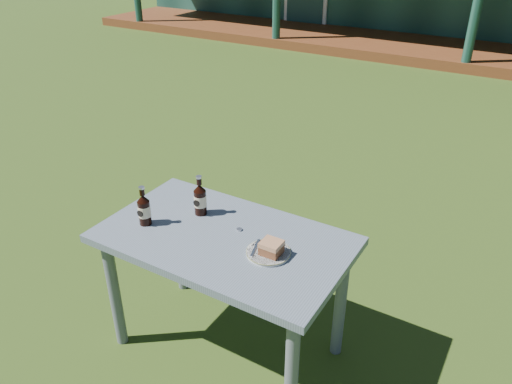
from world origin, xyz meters
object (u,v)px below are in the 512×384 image
Objects in this scene: cafe_table at (224,253)px; cake_slice at (271,248)px; plate at (268,252)px; cola_bottle_near at (200,199)px; cola_bottle_far at (144,209)px.

cake_slice is (0.27, -0.02, 0.15)m from cafe_table.
cola_bottle_near is at bearing 164.97° from plate.
cafe_table is 5.88× the size of plate.
cola_bottle_near is 0.28m from cola_bottle_far.
cafe_table is 13.04× the size of cake_slice.
cola_bottle_far reaches higher than cake_slice.
plate is 0.04m from cake_slice.
cola_bottle_far is at bearing -172.61° from cake_slice.
cola_bottle_near reaches higher than cola_bottle_far.
cola_bottle_near is at bearing 51.05° from cola_bottle_far.
cola_bottle_near is 1.04× the size of cola_bottle_far.
cake_slice is 0.51m from cola_bottle_near.
cola_bottle_far is (-0.67, -0.09, 0.04)m from cake_slice.
cake_slice is at bearing -15.15° from cola_bottle_near.
cola_bottle_far reaches higher than cafe_table.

